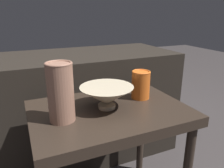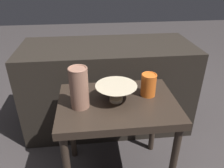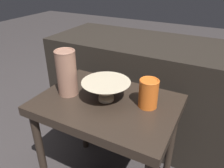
{
  "view_description": "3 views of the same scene",
  "coord_description": "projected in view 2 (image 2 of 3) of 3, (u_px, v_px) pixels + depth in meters",
  "views": [
    {
      "loc": [
        -0.3,
        -0.71,
        0.88
      ],
      "look_at": [
        0.02,
        0.01,
        0.61
      ],
      "focal_mm": 35.0,
      "sensor_mm": 36.0,
      "label": 1
    },
    {
      "loc": [
        -0.13,
        -0.91,
        1.11
      ],
      "look_at": [
        -0.02,
        0.03,
        0.6
      ],
      "focal_mm": 35.0,
      "sensor_mm": 36.0,
      "label": 2
    },
    {
      "loc": [
        0.39,
        -0.68,
        1.02
      ],
      "look_at": [
        0.02,
        0.0,
        0.61
      ],
      "focal_mm": 35.0,
      "sensor_mm": 36.0,
      "label": 3
    }
  ],
  "objects": [
    {
      "name": "bowl",
      "position": [
        116.0,
        92.0,
        1.07
      ],
      "size": [
        0.2,
        0.2,
        0.09
      ],
      "color": "#C1B293",
      "rests_on": "table"
    },
    {
      "name": "vase_textured_left",
      "position": [
        79.0,
        87.0,
        1.0
      ],
      "size": [
        0.09,
        0.09,
        0.2
      ],
      "color": "#996B56",
      "rests_on": "table"
    },
    {
      "name": "table",
      "position": [
        117.0,
        113.0,
        1.12
      ],
      "size": [
        0.59,
        0.42,
        0.52
      ],
      "color": "#2D231C",
      "rests_on": "ground_plane"
    },
    {
      "name": "couch_backdrop",
      "position": [
        108.0,
        86.0,
        1.64
      ],
      "size": [
        1.19,
        0.5,
        0.64
      ],
      "color": "black",
      "rests_on": "ground_plane"
    },
    {
      "name": "vase_colorful_right",
      "position": [
        148.0,
        84.0,
        1.12
      ],
      "size": [
        0.08,
        0.08,
        0.12
      ],
      "color": "orange",
      "rests_on": "table"
    }
  ]
}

